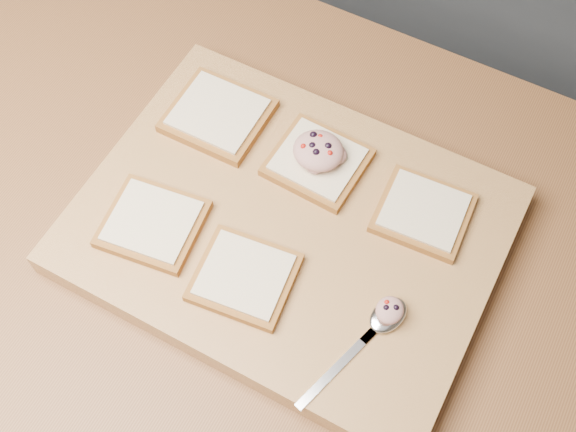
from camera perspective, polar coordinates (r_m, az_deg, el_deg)
name	(u,v)px	position (r m, az deg, el deg)	size (l,w,h in m)	color
ground	(278,398)	(1.82, -0.83, -14.19)	(4.00, 4.00, 0.00)	#515459
island_counter	(274,335)	(1.39, -1.08, -9.37)	(2.00, 0.80, 0.90)	slate
cutting_board	(288,230)	(0.95, 0.00, -1.08)	(0.53, 0.40, 0.04)	tan
bread_far_left	(218,115)	(1.02, -5.55, 7.95)	(0.13, 0.12, 0.02)	#9F5F29
bread_far_center	(318,162)	(0.97, 2.35, 4.31)	(0.13, 0.12, 0.02)	#9F5F29
bread_far_right	(423,212)	(0.94, 10.64, 0.28)	(0.12, 0.11, 0.02)	#9F5F29
bread_near_left	(153,223)	(0.94, -10.64, -0.57)	(0.13, 0.13, 0.02)	#9F5F29
bread_near_center	(244,277)	(0.89, -3.47, -4.82)	(0.13, 0.12, 0.02)	#9F5F29
tuna_salad_dollop	(318,150)	(0.95, 2.40, 5.20)	(0.07, 0.06, 0.03)	#D48F87
spoon	(381,323)	(0.87, 7.34, -8.36)	(0.07, 0.18, 0.01)	silver
spoon_salad	(390,310)	(0.86, 8.04, -7.37)	(0.03, 0.04, 0.02)	#D48F87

